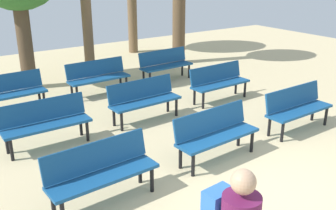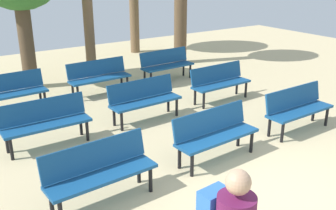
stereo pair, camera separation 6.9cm
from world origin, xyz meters
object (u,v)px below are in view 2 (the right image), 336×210
Objects in this scene: bench_r2_c0 at (10,91)px; bench_r2_c1 at (99,75)px; bench_r1_c2 at (220,81)px; tree_3 at (89,30)px; bench_r0_c2 at (297,107)px; bench_r2_c2 at (166,63)px; bench_r0_c0 at (100,169)px; bench_r1_c0 at (45,120)px; bench_r1_c1 at (144,98)px; bench_r0_c1 at (215,132)px.

bench_r2_c1 is at bearing -1.00° from bench_r2_c0.
bench_r2_c0 is (-4.47, 2.05, 0.00)m from bench_r1_c2.
bench_r1_c2 is 4.21m from tree_3.
bench_r0_c2 is 4.45m from bench_r2_c2.
bench_r1_c0 is (-0.07, 2.22, 0.00)m from bench_r0_c0.
bench_r1_c0 is 0.99× the size of bench_r2_c1.
bench_r2_c1 is at bearing 179.56° from bench_r2_c2.
bench_r2_c2 is (4.15, 4.55, 0.00)m from bench_r0_c0.
bench_r2_c2 is at bearing -0.77° from bench_r2_c0.
bench_r1_c1 is (2.08, 2.30, 0.00)m from bench_r0_c0.
bench_r0_c1 and bench_r1_c1 have the same top height.
bench_r2_c0 is at bearing 179.32° from bench_r2_c2.
bench_r1_c2 is (4.27, 2.36, 0.00)m from bench_r0_c0.
bench_r1_c0 is at bearing 153.45° from bench_r0_c2.
bench_r0_c2 is at bearing -89.56° from bench_r2_c2.
bench_r2_c1 and bench_r2_c2 have the same top height.
bench_r2_c2 is 0.58× the size of tree_3.
bench_r0_c0 is 1.01× the size of bench_r1_c0.
bench_r1_c1 is (2.16, 0.08, 0.00)m from bench_r1_c0.
bench_r1_c0 is at bearing 179.93° from bench_r1_c1.
bench_r1_c0 is 4.34m from bench_r1_c2.
bench_r0_c2 is at bearing -63.25° from bench_r2_c1.
bench_r1_c2 is 0.58× the size of tree_3.
bench_r2_c0 is at bearing -148.27° from tree_3.
bench_r1_c1 is 3.91m from tree_3.
bench_r1_c2 is (-0.11, 2.26, 0.00)m from bench_r0_c2.
bench_r1_c2 is at bearing 91.65° from bench_r0_c2.
tree_3 is (0.32, 6.00, 0.88)m from bench_r0_c1.
bench_r0_c1 is 1.00× the size of bench_r2_c0.
bench_r0_c0 is 4.88m from bench_r1_c2.
bench_r1_c2 is at bearing -64.50° from tree_3.
bench_r0_c2 is at bearing -25.53° from bench_r1_c0.
bench_r0_c1 is 2.22m from bench_r1_c1.
bench_r0_c0 is at bearing -115.90° from bench_r2_c1.
bench_r0_c1 is 4.39m from bench_r2_c1.
tree_3 is (0.41, 3.78, 0.88)m from bench_r1_c1.
bench_r0_c2 is at bearing -2.45° from bench_r0_c1.
bench_r0_c0 is at bearing 179.07° from bench_r0_c1.
bench_r0_c2 and bench_r1_c0 have the same top height.
tree_3 is (-1.88, 5.98, 0.88)m from bench_r0_c2.
bench_r0_c2 is (4.38, 0.11, 0.00)m from bench_r0_c0.
bench_r0_c1 is 3.09m from bench_r1_c2.
bench_r2_c0 is at bearing 153.56° from bench_r1_c2.
bench_r0_c0 is at bearing -179.72° from bench_r0_c2.
bench_r2_c2 is at bearing 91.22° from bench_r1_c2.
bench_r2_c0 is 1.00× the size of bench_r2_c1.
bench_r1_c0 is 4.82m from bench_r2_c2.
bench_r1_c1 is at bearing 135.16° from bench_r0_c2.
bench_r1_c1 and bench_r2_c1 have the same top height.
bench_r0_c2 is 6.33m from tree_3.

